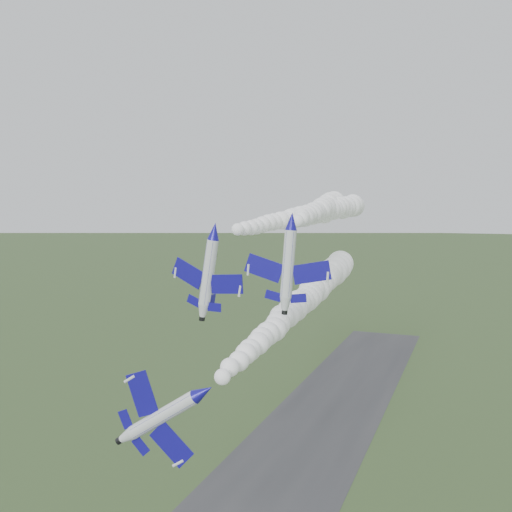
# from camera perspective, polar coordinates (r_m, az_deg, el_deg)

# --- Properties ---
(runway) EXTENTS (24.00, 260.00, 0.04)m
(runway) POSITION_cam_1_polar(r_m,az_deg,el_deg) (97.72, 0.44, -23.64)
(runway) COLOR #313134
(runway) RESTS_ON ground
(jet_lead) EXTENTS (5.93, 12.66, 8.83)m
(jet_lead) POSITION_cam_1_polar(r_m,az_deg,el_deg) (58.04, -5.29, -13.40)
(jet_lead) COLOR silver
(smoke_trail_jet_lead) EXTENTS (12.09, 74.81, 5.81)m
(smoke_trail_jet_lead) POSITION_cam_1_polar(r_m,az_deg,el_deg) (94.42, 4.53, -4.58)
(smoke_trail_jet_lead) COLOR white
(jet_pair_left) EXTENTS (11.56, 13.89, 3.79)m
(jet_pair_left) POSITION_cam_1_polar(r_m,az_deg,el_deg) (77.19, -4.24, 2.52)
(jet_pair_left) COLOR silver
(smoke_trail_jet_pair_left) EXTENTS (13.58, 61.61, 4.94)m
(smoke_trail_jet_pair_left) POSITION_cam_1_polar(r_m,az_deg,el_deg) (108.02, 5.40, 4.14)
(smoke_trail_jet_pair_left) COLOR white
(jet_pair_right) EXTENTS (10.99, 13.00, 3.25)m
(jet_pair_right) POSITION_cam_1_polar(r_m,az_deg,el_deg) (71.42, 3.57, 3.53)
(jet_pair_right) COLOR silver
(smoke_trail_jet_pair_right) EXTENTS (18.30, 73.25, 5.68)m
(smoke_trail_jet_pair_right) POSITION_cam_1_polar(r_m,az_deg,el_deg) (110.75, 6.63, 4.70)
(smoke_trail_jet_pair_right) COLOR white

